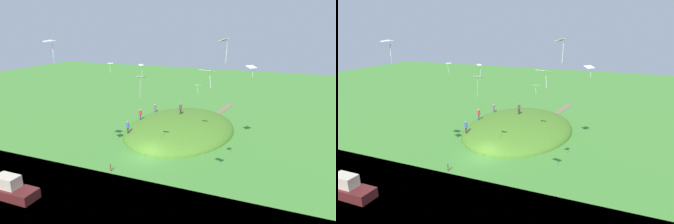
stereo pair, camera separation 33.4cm
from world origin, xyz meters
TOP-DOWN VIEW (x-y plane):
  - ground_plane at (0.00, 0.00)m, footprint 160.00×160.00m
  - grass_hill at (11.12, -0.46)m, footprint 21.69×16.13m
  - dirt_path at (24.79, -4.22)m, footprint 12.20×2.85m
  - boat_on_lake at (-12.51, 9.30)m, footprint 1.98×8.41m
  - person_near_shore at (12.72, 0.12)m, footprint 0.57×0.57m
  - person_watching_kites at (18.47, 7.22)m, footprint 0.54×0.54m
  - person_walking_path at (4.61, 5.12)m, footprint 0.57×0.57m
  - person_on_hilltop at (9.76, 5.78)m, footprint 0.61×0.61m
  - kite_0 at (-7.54, -10.39)m, footprint 0.88×0.71m
  - kite_1 at (-9.31, -9.72)m, footprint 1.01×1.20m
  - kite_2 at (-3.56, -1.41)m, footprint 0.53×0.78m
  - kite_3 at (5.30, -11.08)m, footprint 1.41×1.32m
  - kite_4 at (-6.82, 6.68)m, footprint 0.93×1.22m
  - kite_5 at (2.56, 6.11)m, footprint 0.82×0.85m
  - kite_6 at (5.08, -4.92)m, footprint 0.65×0.89m
  - kite_7 at (-8.34, 5.51)m, footprint 1.21×1.28m
  - kite_8 at (8.59, 4.81)m, footprint 0.83×0.71m
  - mooring_post at (-4.68, 2.11)m, footprint 0.14×0.14m

SIDE VIEW (x-z plane):
  - ground_plane at x=0.00m, z-range 0.00..0.00m
  - grass_hill at x=11.12m, z-range -2.04..2.04m
  - dirt_path at x=24.79m, z-range 0.00..0.04m
  - mooring_post at x=-4.68m, z-range 0.00..0.89m
  - boat_on_lake at x=-12.51m, z-range -0.63..1.99m
  - person_watching_kites at x=18.47m, z-range 0.19..1.77m
  - person_walking_path at x=4.61m, z-range 1.06..2.91m
  - person_on_hilltop at x=9.76m, z-range 1.48..3.25m
  - person_near_shore at x=12.72m, z-range 2.24..4.00m
  - kite_6 at x=5.08m, z-range 7.79..8.98m
  - kite_8 at x=8.59m, z-range 8.90..10.94m
  - kite_2 at x=-3.56m, z-range 9.35..11.51m
  - kite_5 at x=2.56m, z-range 10.26..11.49m
  - kite_3 at x=5.30m, z-range 10.33..11.65m
  - kite_1 at x=-9.31m, z-range 11.77..13.05m
  - kite_4 at x=-6.82m, z-range 13.27..14.88m
  - kite_7 at x=-8.34m, z-range 12.97..15.22m
  - kite_0 at x=-7.54m, z-range 13.50..15.27m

